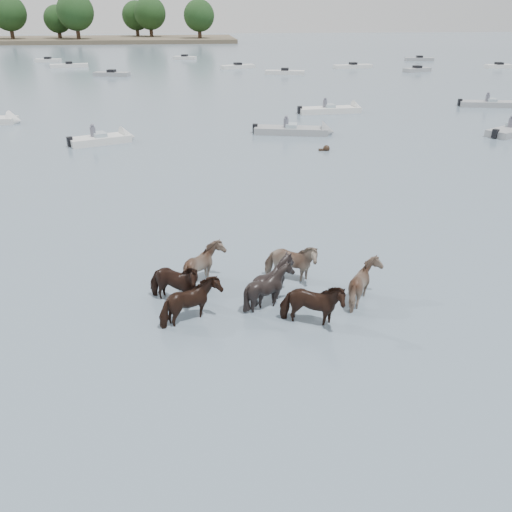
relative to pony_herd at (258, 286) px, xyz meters
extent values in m
plane|color=slate|center=(1.96, -0.61, -0.56)|extent=(400.00, 400.00, 0.00)
imported|color=black|center=(-2.57, 0.25, 0.03)|extent=(2.11, 1.71, 1.63)
imported|color=#886D5C|center=(-1.60, 1.45, -0.02)|extent=(1.60, 1.77, 1.53)
imported|color=black|center=(0.46, 0.11, 0.02)|extent=(1.54, 1.39, 1.62)
imported|color=#9E816B|center=(1.24, 1.32, 0.01)|extent=(2.06, 1.53, 1.59)
imported|color=black|center=(-2.04, -0.96, -0.02)|extent=(1.95, 2.00, 1.54)
imported|color=black|center=(0.29, -0.29, 0.00)|extent=(1.73, 1.63, 1.56)
imported|color=black|center=(1.33, -1.50, 0.01)|extent=(2.07, 1.43, 1.60)
imported|color=gray|center=(3.28, -0.40, -0.03)|extent=(1.43, 1.62, 1.50)
sphere|color=black|center=(6.82, 18.78, -0.44)|extent=(0.44, 0.44, 0.44)
cube|color=black|center=(6.57, 18.78, -0.54)|extent=(0.50, 0.22, 0.18)
cube|color=silver|center=(-7.84, 22.60, -0.36)|extent=(4.25, 3.01, 0.55)
cone|color=silver|center=(-6.02, 23.37, -0.36)|extent=(1.45, 1.82, 1.60)
cube|color=#99ADB7|center=(-7.84, 22.60, -0.01)|extent=(1.17, 1.34, 0.35)
cube|color=black|center=(-9.65, 21.83, -0.21)|extent=(0.46, 0.46, 0.60)
cylinder|color=#595966|center=(-8.24, 22.60, 0.19)|extent=(0.36, 0.36, 0.70)
sphere|color=#595966|center=(-8.24, 22.60, 0.64)|extent=(0.24, 0.24, 0.24)
cube|color=gray|center=(5.51, 23.99, -0.36)|extent=(5.51, 2.82, 0.55)
cone|color=gray|center=(8.07, 23.35, -0.36)|extent=(1.26, 1.77, 1.60)
cube|color=#99ADB7|center=(5.51, 23.99, -0.01)|extent=(1.05, 1.28, 0.35)
cube|color=black|center=(2.95, 24.62, -0.21)|extent=(0.42, 0.42, 0.60)
cylinder|color=#595966|center=(5.11, 23.99, 0.19)|extent=(0.36, 0.36, 0.70)
sphere|color=#595966|center=(5.11, 23.99, 0.64)|extent=(0.24, 0.24, 0.24)
cube|color=silver|center=(10.38, 32.09, -0.36)|extent=(5.45, 2.01, 0.55)
cone|color=silver|center=(13.04, 32.30, -0.36)|extent=(1.02, 1.66, 1.60)
cube|color=#99ADB7|center=(10.38, 32.09, -0.01)|extent=(0.88, 1.18, 0.35)
cube|color=black|center=(7.71, 31.88, -0.21)|extent=(0.38, 0.38, 0.60)
cylinder|color=#595966|center=(9.98, 32.09, 0.19)|extent=(0.36, 0.36, 0.70)
sphere|color=#595966|center=(9.98, 32.09, 0.64)|extent=(0.24, 0.24, 0.24)
cube|color=black|center=(19.35, 20.68, -0.21)|extent=(0.48, 0.48, 0.60)
cylinder|color=#595966|center=(21.24, 22.08, 0.19)|extent=(0.36, 0.36, 0.70)
sphere|color=#595966|center=(21.24, 22.08, 0.64)|extent=(0.24, 0.24, 0.24)
cube|color=gray|center=(26.07, 33.44, -0.36)|extent=(5.80, 2.78, 0.55)
cube|color=#99ADB7|center=(26.07, 33.44, -0.01)|extent=(1.03, 1.27, 0.35)
cube|color=black|center=(23.34, 34.05, -0.21)|extent=(0.42, 0.42, 0.60)
cylinder|color=#595966|center=(25.67, 33.44, 0.19)|extent=(0.36, 0.36, 0.70)
sphere|color=#595966|center=(25.67, 33.44, 0.64)|extent=(0.24, 0.24, 0.24)
cone|color=silver|center=(-15.46, 30.57, -0.36)|extent=(1.08, 1.69, 1.60)
cube|color=silver|center=(-25.04, 85.74, -0.34)|extent=(4.33, 1.91, 0.60)
cube|color=black|center=(-25.04, 85.74, 0.04)|extent=(1.09, 1.09, 0.50)
cube|color=silver|center=(-19.75, 76.04, -0.34)|extent=(5.81, 2.59, 0.60)
cube|color=black|center=(-19.75, 76.04, 0.04)|extent=(1.18, 1.18, 0.50)
cube|color=gray|center=(-11.78, 63.01, -0.34)|extent=(4.98, 2.70, 0.60)
cube|color=black|center=(-11.78, 63.01, 0.04)|extent=(1.23, 1.23, 0.50)
cube|color=silver|center=(-1.92, 88.21, -0.34)|extent=(4.34, 2.75, 0.60)
cube|color=black|center=(-1.92, 88.21, 0.04)|extent=(1.27, 1.27, 0.50)
cube|color=silver|center=(6.05, 71.14, -0.34)|extent=(5.46, 3.34, 0.60)
cube|color=black|center=(6.05, 71.14, 0.04)|extent=(1.30, 1.30, 0.50)
cube|color=silver|center=(11.76, 62.25, -0.34)|extent=(5.59, 2.75, 0.60)
cube|color=black|center=(11.76, 62.25, 0.04)|extent=(1.21, 1.21, 0.50)
cube|color=silver|center=(23.55, 69.38, -0.34)|extent=(6.14, 2.46, 0.60)
cube|color=black|center=(23.55, 69.38, 0.04)|extent=(1.15, 1.15, 0.50)
cube|color=gray|center=(31.27, 63.26, -0.34)|extent=(4.44, 2.89, 0.60)
cube|color=black|center=(31.27, 63.26, 0.04)|extent=(1.29, 1.29, 0.50)
cube|color=gray|center=(38.78, 80.48, -0.34)|extent=(5.02, 2.30, 0.60)
cube|color=black|center=(38.78, 80.48, 0.04)|extent=(1.16, 1.16, 0.50)
cube|color=silver|center=(45.79, 66.78, -0.34)|extent=(4.18, 1.83, 0.60)
cube|color=black|center=(45.79, 66.78, 0.04)|extent=(1.08, 1.08, 0.50)
cylinder|color=#382619|center=(-47.00, 145.53, 1.46)|extent=(1.00, 1.00, 4.05)
sphere|color=black|center=(-47.00, 145.53, 6.75)|extent=(9.00, 9.00, 9.00)
cylinder|color=#382619|center=(-35.27, 147.59, 1.04)|extent=(1.00, 1.00, 3.21)
sphere|color=black|center=(-35.27, 147.59, 5.23)|extent=(7.13, 7.13, 7.13)
cylinder|color=#382619|center=(-29.40, 142.06, 1.55)|extent=(1.00, 1.00, 4.22)
sphere|color=black|center=(-29.40, 142.06, 7.06)|extent=(9.39, 9.39, 9.39)
cylinder|color=#382619|center=(-15.18, 156.91, 1.24)|extent=(1.00, 1.00, 3.60)
sphere|color=black|center=(-15.18, 156.91, 5.94)|extent=(8.00, 8.00, 8.00)
cylinder|color=#382619|center=(-11.01, 152.72, 1.42)|extent=(1.00, 1.00, 3.96)
sphere|color=black|center=(-11.01, 152.72, 6.59)|extent=(8.80, 8.80, 8.80)
cylinder|color=#382619|center=(2.46, 143.04, 1.27)|extent=(1.00, 1.00, 3.67)
sphere|color=black|center=(2.46, 143.04, 6.06)|extent=(8.16, 8.16, 8.16)
camera|label=1|loc=(-1.87, -14.29, 7.68)|focal=37.47mm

